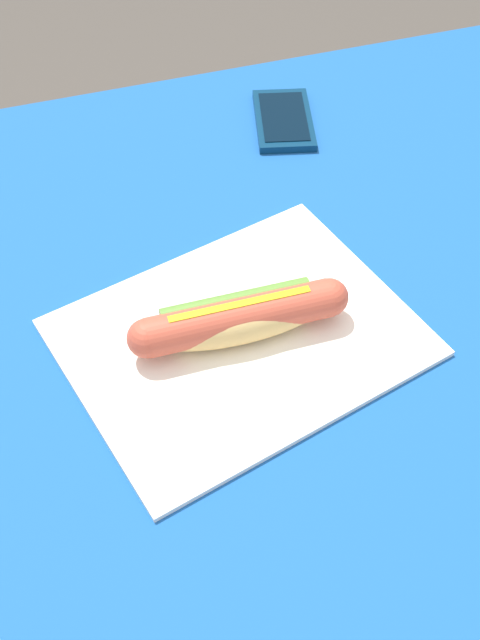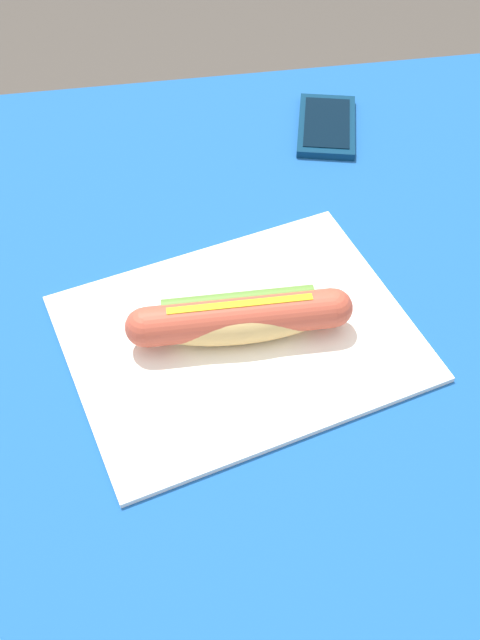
{
  "view_description": "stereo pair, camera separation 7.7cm",
  "coord_description": "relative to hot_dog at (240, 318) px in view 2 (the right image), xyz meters",
  "views": [
    {
      "loc": [
        -0.14,
        -0.45,
        1.36
      ],
      "look_at": [
        0.01,
        0.03,
        0.77
      ],
      "focal_mm": 44.76,
      "sensor_mm": 36.0,
      "label": 1
    },
    {
      "loc": [
        -0.06,
        -0.47,
        1.36
      ],
      "look_at": [
        0.01,
        0.03,
        0.77
      ],
      "focal_mm": 44.76,
      "sensor_mm": 36.0,
      "label": 2
    }
  ],
  "objects": [
    {
      "name": "paper_wrapper",
      "position": [
        -0.0,
        -0.0,
        -0.03
      ],
      "size": [
        0.39,
        0.34,
        0.01
      ],
      "primitive_type": "cube",
      "rotation": [
        0.0,
        0.0,
        0.26
      ],
      "color": "white",
      "rests_on": "dining_table"
    },
    {
      "name": "ground_plane",
      "position": [
        -0.01,
        -0.03,
        -0.77
      ],
      "size": [
        6.0,
        6.0,
        0.0
      ],
      "primitive_type": "plane",
      "color": "#47423D",
      "rests_on": "ground"
    },
    {
      "name": "dining_table",
      "position": [
        -0.01,
        -0.03,
        -0.16
      ],
      "size": [
        1.1,
        1.01,
        0.74
      ],
      "color": "brown",
      "rests_on": "ground"
    },
    {
      "name": "cell_phone",
      "position": [
        0.16,
        0.33,
        -0.03
      ],
      "size": [
        0.1,
        0.14,
        0.01
      ],
      "color": "#0A2D4C",
      "rests_on": "dining_table"
    },
    {
      "name": "hot_dog",
      "position": [
        0.0,
        0.0,
        0.0
      ],
      "size": [
        0.22,
        0.05,
        0.05
      ],
      "color": "#DBB26B",
      "rests_on": "paper_wrapper"
    }
  ]
}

